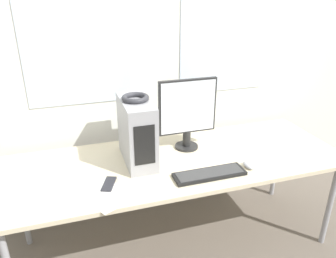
{
  "coord_description": "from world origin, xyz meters",
  "views": [
    {
      "loc": [
        -0.64,
        -1.41,
        1.78
      ],
      "look_at": [
        -0.06,
        0.41,
        0.94
      ],
      "focal_mm": 35.0,
      "sensor_mm": 36.0,
      "label": 1
    }
  ],
  "objects": [
    {
      "name": "desk",
      "position": [
        0.0,
        0.41,
        0.67
      ],
      "size": [
        2.27,
        0.81,
        0.71
      ],
      "color": "beige",
      "rests_on": "ground_plane"
    },
    {
      "name": "keyboard",
      "position": [
        0.13,
        0.16,
        0.72
      ],
      "size": [
        0.45,
        0.13,
        0.02
      ],
      "color": "black",
      "rests_on": "desk"
    },
    {
      "name": "pc_tower",
      "position": [
        -0.25,
        0.48,
        0.92
      ],
      "size": [
        0.18,
        0.43,
        0.42
      ],
      "color": "#9E9EA3",
      "rests_on": "desk"
    },
    {
      "name": "paper_sheet_front",
      "position": [
        -0.51,
        0.15,
        0.71
      ],
      "size": [
        0.32,
        0.36,
        0.0
      ],
      "rotation": [
        0.0,
        0.0,
        0.47
      ],
      "color": "white",
      "rests_on": "desk"
    },
    {
      "name": "headphones",
      "position": [
        -0.25,
        0.48,
        1.15
      ],
      "size": [
        0.17,
        0.17,
        0.03
      ],
      "color": "#333338",
      "rests_on": "pc_tower"
    },
    {
      "name": "wall_back",
      "position": [
        0.0,
        0.94,
        1.35
      ],
      "size": [
        8.0,
        0.07,
        2.7
      ],
      "color": "silver",
      "rests_on": "ground_plane"
    },
    {
      "name": "cell_phone",
      "position": [
        -0.48,
        0.24,
        0.72
      ],
      "size": [
        0.11,
        0.16,
        0.01
      ],
      "rotation": [
        0.0,
        0.0,
        -0.38
      ],
      "color": "#232328",
      "rests_on": "desk"
    },
    {
      "name": "monitor_main",
      "position": [
        0.13,
        0.55,
        0.99
      ],
      "size": [
        0.41,
        0.16,
        0.5
      ],
      "color": "black",
      "rests_on": "desk"
    },
    {
      "name": "mouse",
      "position": [
        0.4,
        0.17,
        0.73
      ],
      "size": [
        0.05,
        0.1,
        0.03
      ],
      "color": "#B2B2B7",
      "rests_on": "desk"
    }
  ]
}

